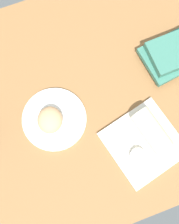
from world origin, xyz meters
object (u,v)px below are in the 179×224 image
(sauce_cup, at_px, (138,156))
(breakfast_wrap, at_px, (152,130))
(round_plate, at_px, (54,119))
(scone_pastry, at_px, (50,120))
(square_plate, at_px, (144,143))
(book_stack, at_px, (173,54))

(sauce_cup, relative_size, breakfast_wrap, 0.35)
(round_plate, height_order, sauce_cup, sauce_cup)
(breakfast_wrap, bearing_deg, scone_pastry, -39.96)
(square_plate, distance_m, book_stack, 0.34)
(sauce_cup, bearing_deg, breakfast_wrap, 40.21)
(scone_pastry, distance_m, breakfast_wrap, 0.34)
(sauce_cup, bearing_deg, square_plate, 40.21)
(square_plate, height_order, sauce_cup, sauce_cup)
(round_plate, height_order, square_plate, square_plate)
(round_plate, relative_size, scone_pastry, 2.40)
(square_plate, bearing_deg, breakfast_wrap, 40.21)
(round_plate, xyz_separation_m, square_plate, (0.26, -0.19, 0.00))
(round_plate, relative_size, square_plate, 0.97)
(square_plate, xyz_separation_m, book_stack, (0.22, 0.25, 0.03))
(round_plate, bearing_deg, sauce_cup, -45.00)
(sauce_cup, relative_size, book_stack, 0.23)
(round_plate, distance_m, scone_pastry, 0.04)
(round_plate, bearing_deg, breakfast_wrap, -28.66)
(scone_pastry, xyz_separation_m, breakfast_wrap, (0.30, -0.15, 0.01))
(square_plate, distance_m, sauce_cup, 0.06)
(round_plate, xyz_separation_m, book_stack, (0.48, 0.07, 0.03))
(scone_pastry, height_order, breakfast_wrap, breakfast_wrap)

